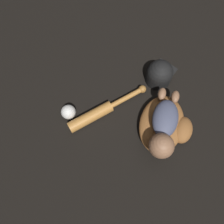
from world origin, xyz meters
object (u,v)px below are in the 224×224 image
object	(u,v)px
baby_figure	(164,128)
baseball	(68,112)
baseball_bat	(99,112)
baseball_cap	(160,74)
baseball_glove	(165,125)

from	to	relation	value
baby_figure	baseball	distance (m)	0.46
baseball_bat	baseball_cap	distance (m)	0.37
baseball_glove	baseball	xyz separation A→B (m)	(-0.05, -0.47, -0.00)
baseball	baseball_cap	xyz separation A→B (m)	(-0.22, 0.46, 0.02)
baseball_glove	baseball_cap	distance (m)	0.27
baseball_cap	baseball	bearing A→B (deg)	-64.49
baseball_glove	baseball	bearing A→B (deg)	-96.51
baseball_glove	baby_figure	world-z (taller)	baby_figure
baseball_bat	baseball_glove	bearing A→B (deg)	79.48
baseball_glove	baseball	distance (m)	0.48
baseball_glove	baseball_bat	xyz separation A→B (m)	(-0.06, -0.32, -0.01)
baseball_glove	baseball_cap	bearing A→B (deg)	-176.58
baseball	baseball_cap	bearing A→B (deg)	115.51
baby_figure	baseball_bat	xyz separation A→B (m)	(-0.10, -0.29, -0.09)
baseball_bat	baseball	size ratio (longest dim) A/B	5.39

